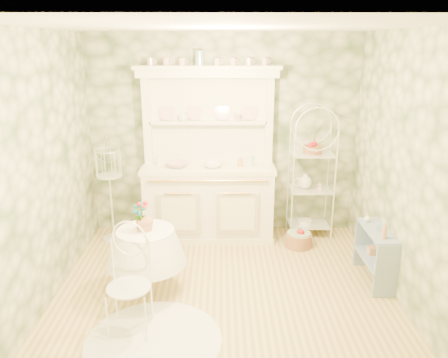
{
  "coord_description": "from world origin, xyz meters",
  "views": [
    {
      "loc": [
        -0.03,
        -4.01,
        2.56
      ],
      "look_at": [
        0.0,
        0.5,
        1.15
      ],
      "focal_mm": 35.0,
      "sensor_mm": 36.0,
      "label": 1
    }
  ],
  "objects_px": {
    "kitchen_dresser": "(208,156)",
    "birdcage_stand": "(110,186)",
    "cafe_chair": "(129,288)",
    "bakers_rack": "(311,174)",
    "round_table": "(147,259)",
    "side_shelf": "(375,258)",
    "floor_basket": "(299,239)"
  },
  "relations": [
    {
      "from": "kitchen_dresser",
      "to": "birdcage_stand",
      "type": "distance_m",
      "value": 1.35
    },
    {
      "from": "kitchen_dresser",
      "to": "cafe_chair",
      "type": "relative_size",
      "value": 2.58
    },
    {
      "from": "bakers_rack",
      "to": "birdcage_stand",
      "type": "height_order",
      "value": "bakers_rack"
    },
    {
      "from": "cafe_chair",
      "to": "birdcage_stand",
      "type": "distance_m",
      "value": 2.08
    },
    {
      "from": "round_table",
      "to": "birdcage_stand",
      "type": "xyz_separation_m",
      "value": [
        -0.67,
        1.29,
        0.38
      ]
    },
    {
      "from": "bakers_rack",
      "to": "side_shelf",
      "type": "xyz_separation_m",
      "value": [
        0.49,
        -1.26,
        -0.59
      ]
    },
    {
      "from": "side_shelf",
      "to": "cafe_chair",
      "type": "relative_size",
      "value": 0.73
    },
    {
      "from": "round_table",
      "to": "cafe_chair",
      "type": "bearing_deg",
      "value": -94.5
    },
    {
      "from": "bakers_rack",
      "to": "cafe_chair",
      "type": "relative_size",
      "value": 1.96
    },
    {
      "from": "birdcage_stand",
      "to": "round_table",
      "type": "bearing_deg",
      "value": -62.51
    },
    {
      "from": "floor_basket",
      "to": "round_table",
      "type": "bearing_deg",
      "value": -149.39
    },
    {
      "from": "cafe_chair",
      "to": "round_table",
      "type": "bearing_deg",
      "value": 101.88
    },
    {
      "from": "side_shelf",
      "to": "cafe_chair",
      "type": "xyz_separation_m",
      "value": [
        -2.55,
        -0.88,
        0.17
      ]
    },
    {
      "from": "cafe_chair",
      "to": "birdcage_stand",
      "type": "height_order",
      "value": "birdcage_stand"
    },
    {
      "from": "side_shelf",
      "to": "round_table",
      "type": "distance_m",
      "value": 2.51
    },
    {
      "from": "round_table",
      "to": "birdcage_stand",
      "type": "height_order",
      "value": "birdcage_stand"
    },
    {
      "from": "kitchen_dresser",
      "to": "floor_basket",
      "type": "xyz_separation_m",
      "value": [
        1.18,
        -0.32,
        -1.04
      ]
    },
    {
      "from": "side_shelf",
      "to": "round_table",
      "type": "xyz_separation_m",
      "value": [
        -2.5,
        -0.21,
        0.11
      ]
    },
    {
      "from": "round_table",
      "to": "floor_basket",
      "type": "bearing_deg",
      "value": 30.61
    },
    {
      "from": "bakers_rack",
      "to": "side_shelf",
      "type": "distance_m",
      "value": 1.48
    },
    {
      "from": "kitchen_dresser",
      "to": "floor_basket",
      "type": "height_order",
      "value": "kitchen_dresser"
    },
    {
      "from": "bakers_rack",
      "to": "birdcage_stand",
      "type": "xyz_separation_m",
      "value": [
        -2.67,
        -0.19,
        -0.1
      ]
    },
    {
      "from": "kitchen_dresser",
      "to": "round_table",
      "type": "relative_size",
      "value": 2.96
    },
    {
      "from": "kitchen_dresser",
      "to": "birdcage_stand",
      "type": "bearing_deg",
      "value": -175.42
    },
    {
      "from": "side_shelf",
      "to": "floor_basket",
      "type": "bearing_deg",
      "value": 134.75
    },
    {
      "from": "kitchen_dresser",
      "to": "round_table",
      "type": "distance_m",
      "value": 1.7
    },
    {
      "from": "side_shelf",
      "to": "floor_basket",
      "type": "height_order",
      "value": "side_shelf"
    },
    {
      "from": "round_table",
      "to": "birdcage_stand",
      "type": "relative_size",
      "value": 0.51
    },
    {
      "from": "floor_basket",
      "to": "side_shelf",
      "type": "bearing_deg",
      "value": -50.87
    },
    {
      "from": "kitchen_dresser",
      "to": "side_shelf",
      "type": "xyz_separation_m",
      "value": [
        1.88,
        -1.18,
        -0.87
      ]
    },
    {
      "from": "bakers_rack",
      "to": "kitchen_dresser",
      "type": "bearing_deg",
      "value": -176.2
    },
    {
      "from": "birdcage_stand",
      "to": "floor_basket",
      "type": "xyz_separation_m",
      "value": [
        2.47,
        -0.22,
        -0.66
      ]
    }
  ]
}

